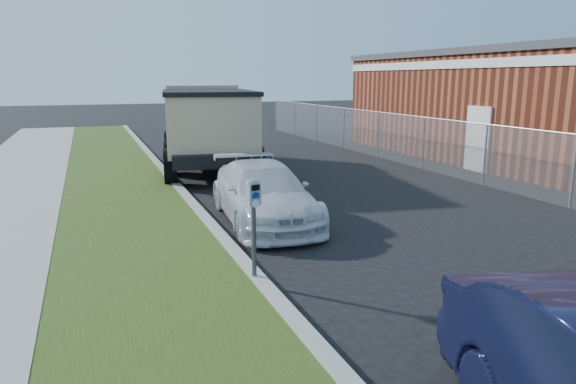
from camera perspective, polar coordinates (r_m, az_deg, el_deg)
name	(u,v)px	position (r m, az deg, el deg)	size (l,w,h in m)	color
ground	(378,249)	(9.72, 9.94, -6.31)	(120.00, 120.00, 0.00)	black
streetside	(55,249)	(10.31, -24.43, -5.76)	(6.12, 50.00, 0.15)	gray
chainlink_fence	(424,133)	(18.47, 14.89, 6.36)	(0.06, 30.06, 30.00)	slate
brick_building	(535,103)	(23.13, 25.77, 8.86)	(9.20, 14.20, 4.17)	maroon
parking_meter	(253,207)	(7.63, -3.86, -1.64)	(0.24, 0.18, 1.52)	#3F4247
white_wagon	(263,193)	(11.31, -2.80, -0.09)	(1.79, 4.40, 1.28)	silver
dump_truck	(206,122)	(18.29, -9.10, 7.65)	(3.80, 7.60, 2.86)	black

